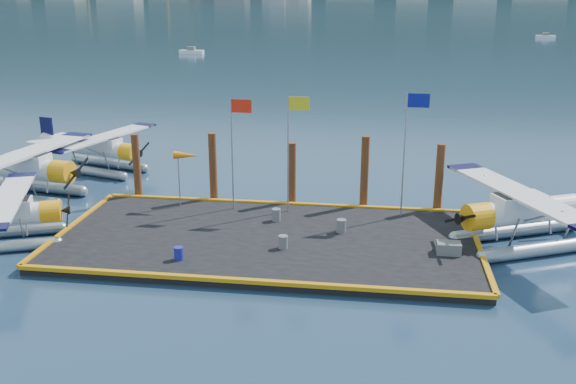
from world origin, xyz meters
The scene contains 21 objects.
ground centered at (0.00, 0.00, 0.00)m, with size 4000.00×4000.00×0.00m, color #172F46.
dock centered at (0.00, 0.00, 0.20)m, with size 20.00×10.00×0.40m, color black.
dock_bumpers centered at (0.00, 0.00, 0.49)m, with size 20.25×10.25×0.18m, color #C07D0B, non-canonical shape.
seaplane_a centered at (-12.53, -1.84, 1.37)m, with size 8.23×8.72×3.15m.
seaplane_b centered at (-15.34, 5.04, 1.66)m, with size 9.80×10.76×3.80m.
seaplane_c centered at (-13.20, 11.09, 1.46)m, with size 8.73×9.35×3.34m.
seaplane_d centered at (12.22, 1.40, 1.62)m, with size 9.67×10.12×3.72m.
drum_1 centered at (1.01, -1.36, 0.71)m, with size 0.44×0.44×0.62m, color #595A5E.
drum_2 centered at (3.54, 1.05, 0.73)m, with size 0.47×0.47×0.67m, color #595A5E.
drum_3 centered at (-3.38, -3.29, 0.70)m, with size 0.42×0.42×0.59m, color navy.
drum_5 centered at (0.11, 2.24, 0.72)m, with size 0.45×0.45×0.64m, color #595A5E.
crate centered at (8.52, -0.91, 0.67)m, with size 1.07×0.71×0.54m, color #595A5E.
flagpole_red centered at (-2.29, 3.80, 4.40)m, with size 1.14×0.08×6.00m.
flagpole_yellow centered at (0.70, 3.80, 4.51)m, with size 1.14×0.08×6.20m.
flagpole_blue centered at (6.70, 3.80, 4.69)m, with size 1.14×0.08×6.50m.
windsock centered at (-5.03, 3.80, 3.23)m, with size 1.40×0.44×3.12m.
piling_0 centered at (-8.50, 5.40, 2.00)m, with size 0.44×0.44×4.00m, color #4C2515.
piling_1 centered at (-4.00, 5.40, 2.10)m, with size 0.44×0.44×4.20m, color #4C2515.
piling_2 centered at (0.50, 5.40, 1.90)m, with size 0.44×0.44×3.80m, color #4C2515.
piling_3 centered at (4.50, 5.40, 2.15)m, with size 0.44×0.44×4.30m, color #4C2515.
piling_4 centered at (8.50, 5.40, 2.00)m, with size 0.44×0.44×4.00m, color #4C2515.
Camera 1 is at (5.08, -28.49, 11.91)m, focal length 40.00 mm.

